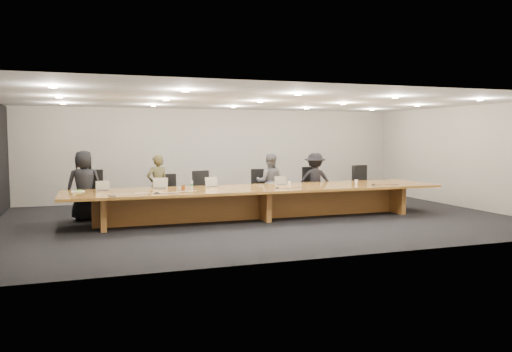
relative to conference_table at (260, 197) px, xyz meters
The scene contains 27 objects.
ground 0.52m from the conference_table, ahead, with size 12.00×12.00×0.00m, color black.
back_wall 4.10m from the conference_table, 90.00° to the left, with size 12.00×0.02×2.80m, color beige.
conference_table is the anchor object (origin of this frame).
chair_far_left 3.95m from the conference_table, 162.18° to the left, with size 0.61×0.61×1.19m, color black, non-canonical shape.
chair_left 2.36m from the conference_table, 147.50° to the left, with size 0.53×0.53×1.04m, color black, non-canonical shape.
chair_mid_left 1.64m from the conference_table, 130.09° to the left, with size 0.56×0.56×1.10m, color black, non-canonical shape.
chair_mid_right 1.36m from the conference_table, 69.02° to the left, with size 0.57×0.57×1.11m, color black, non-canonical shape.
chair_right 2.39m from the conference_table, 32.61° to the left, with size 0.58×0.58×1.14m, color black, non-canonical shape.
chair_far_right 3.80m from the conference_table, 19.21° to the left, with size 0.59×0.59×1.16m, color black, non-canonical shape.
person_a 4.13m from the conference_table, 163.80° to the left, with size 0.80×0.52×1.65m, color black.
person_b 2.56m from the conference_table, 152.61° to the left, with size 0.56×0.36×1.52m, color #3D3A21.
person_c 1.45m from the conference_table, 60.22° to the left, with size 0.73×0.57×1.50m, color #565658.
person_d 2.35m from the conference_table, 30.62° to the left, with size 0.98×0.56×1.52m, color black.
laptop_a 3.61m from the conference_table, behind, with size 0.30×0.22×0.23m, color #C5B496, non-canonical shape.
laptop_b 2.39m from the conference_table, behind, with size 0.34×0.25×0.27m, color #C3B695, non-canonical shape.
laptop_c 1.17m from the conference_table, 158.95° to the left, with size 0.32×0.23×0.25m, color #B7A98C, non-canonical shape.
laptop_d 0.83m from the conference_table, 26.23° to the left, with size 0.29×0.21×0.23m, color tan, non-canonical shape.
water_bottle 1.65m from the conference_table, behind, with size 0.06×0.06×0.19m, color #A9B9B4.
amber_mug 1.86m from the conference_table, behind, with size 0.09×0.09×0.11m, color brown.
paper_cup_near 0.99m from the conference_table, 20.57° to the left, with size 0.07×0.07×0.09m, color white.
paper_cup_far 2.70m from the conference_table, ahead, with size 0.09×0.09×0.10m, color white.
notepad 4.12m from the conference_table, behind, with size 0.27×0.21×0.02m, color silver.
lime_gadget 4.10m from the conference_table, behind, with size 0.15×0.08×0.02m, color #66C133.
av_box 3.49m from the conference_table, 168.22° to the right, with size 0.18×0.13×0.03m, color silver.
mic_left 2.56m from the conference_table, 168.98° to the right, with size 0.13×0.13×0.03m, color black.
mic_center 0.52m from the conference_table, 48.43° to the right, with size 0.12×0.12×0.03m, color black.
mic_right 2.89m from the conference_table, ahead, with size 0.12×0.12×0.03m, color black.
Camera 1 is at (-3.93, -11.13, 1.96)m, focal length 35.00 mm.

